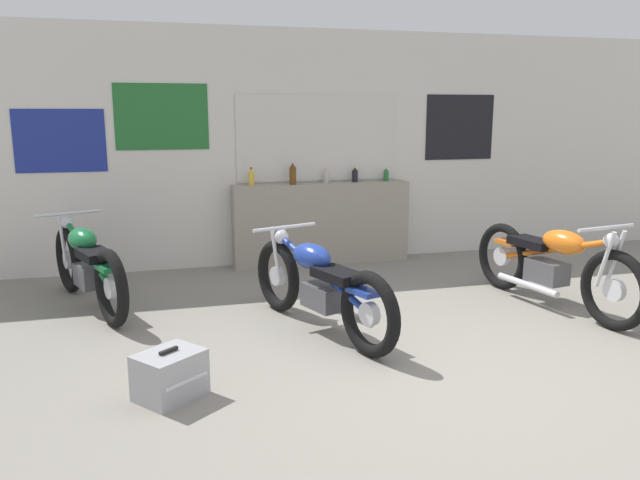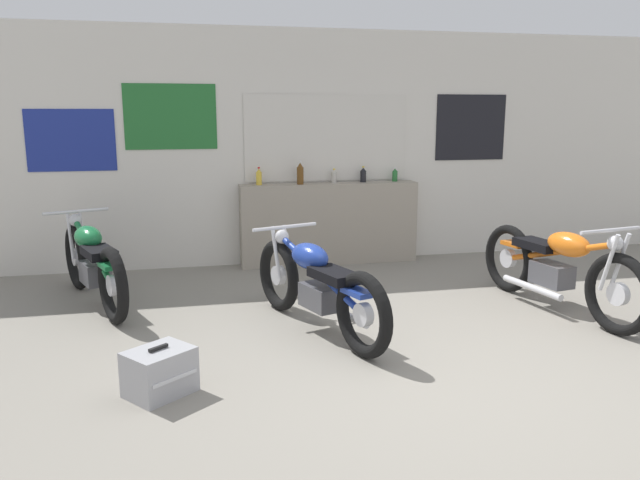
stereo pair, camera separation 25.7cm
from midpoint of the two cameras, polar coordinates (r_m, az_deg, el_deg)
name	(u,v)px [view 1 (the left image)]	position (r m, az deg, el deg)	size (l,w,h in m)	color
ground_plane	(459,378)	(4.55, 11.01, -12.34)	(24.00, 24.00, 0.00)	gray
wall_back	(320,148)	(7.69, -0.98, 8.45)	(10.00, 0.07, 2.80)	silver
sill_counter	(322,224)	(7.62, -0.81, 1.51)	(2.17, 0.28, 0.99)	gray
bottle_leftmost	(251,177)	(7.39, -7.29, 5.70)	(0.07, 0.07, 0.21)	gold
bottle_left_center	(293,174)	(7.42, -3.51, 6.05)	(0.08, 0.08, 0.28)	#5B3814
bottle_center	(326,176)	(7.61, -0.41, 5.83)	(0.07, 0.07, 0.17)	#B7B2A8
bottle_right_center	(355,175)	(7.70, 2.25, 5.97)	(0.07, 0.07, 0.19)	black
bottle_rightmost	(386,175)	(7.83, 5.13, 5.96)	(0.06, 0.06, 0.17)	#23662D
motorcycle_orange	(552,264)	(6.25, 19.39, -2.08)	(0.68, 2.08, 0.88)	black
motorcycle_green	(88,266)	(6.32, -21.56, -2.19)	(0.91, 1.91, 0.86)	black
motorcycle_blue	(319,285)	(5.26, -1.48, -4.15)	(0.87, 1.95, 0.83)	black
hard_case_silver	(170,375)	(4.29, -15.28, -11.83)	(0.52, 0.50, 0.33)	#9E9EA3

